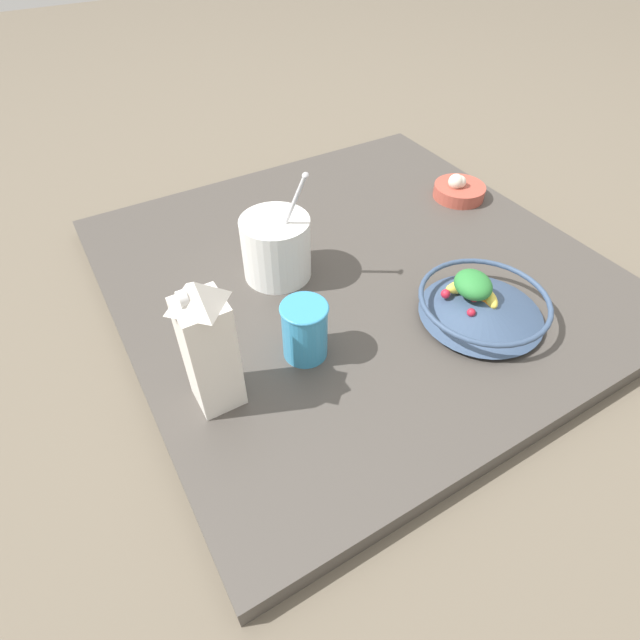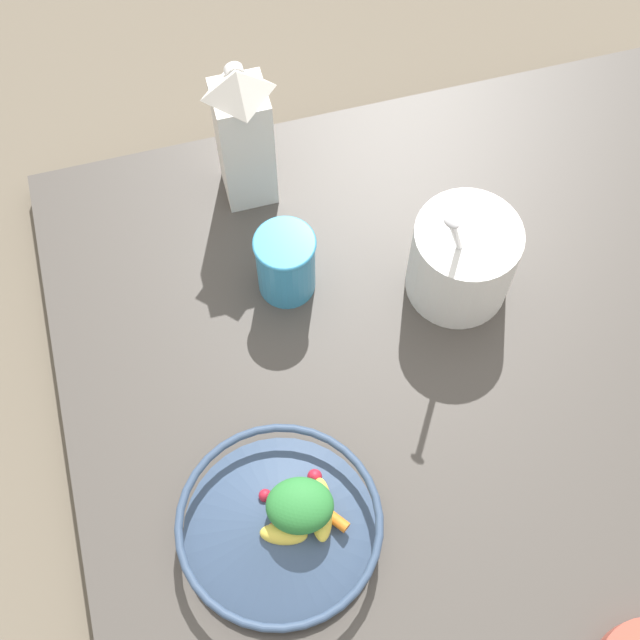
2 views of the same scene
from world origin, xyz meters
name	(u,v)px [view 1 (image 1 of 2)]	position (x,y,z in m)	size (l,w,h in m)	color
ground_plane	(355,281)	(0.00, 0.00, 0.00)	(6.00, 6.00, 0.00)	#665B4C
countertop	(355,274)	(0.00, 0.00, 0.02)	(0.98, 0.98, 0.04)	#47423D
fruit_bowl	(482,303)	(0.25, 0.12, 0.08)	(0.24, 0.24, 0.09)	#384C6B
milk_carton	(208,346)	(0.18, -0.39, 0.17)	(0.07, 0.07, 0.25)	silver
yogurt_tub	(276,245)	(-0.06, -0.15, 0.12)	(0.14, 0.14, 0.24)	white
drinking_cup	(305,329)	(0.16, -0.22, 0.10)	(0.08, 0.08, 0.11)	#3893C6
garlic_bowl	(459,190)	(-0.11, 0.38, 0.06)	(0.13, 0.13, 0.06)	#B24C3D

